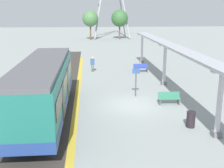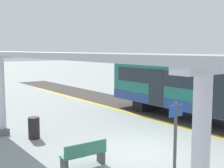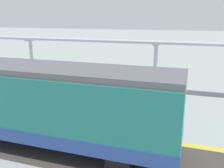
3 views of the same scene
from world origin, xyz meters
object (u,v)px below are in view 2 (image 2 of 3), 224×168
Objects in this scene: train_near_carriage at (200,87)px; canopy_pillar_second at (2,95)px; bench_near_end at (84,154)px; trash_bin at (34,128)px; platform_info_sign at (175,131)px.

canopy_pillar_second reaches higher than train_near_carriage.
bench_near_end is (-1.01, 5.30, -1.35)m from canopy_pillar_second.
platform_info_sign is at bearing 109.47° from trash_bin.
platform_info_sign is at bearing 112.47° from canopy_pillar_second.
trash_bin is at bearing -70.53° from platform_info_sign.
train_near_carriage reaches higher than platform_info_sign.
train_near_carriage is 12.70× the size of trash_bin.
trash_bin is at bearing -88.49° from bench_near_end.
trash_bin is (0.10, -3.98, 0.02)m from bench_near_end.
canopy_pillar_second reaches higher than platform_info_sign.
trash_bin is at bearing 124.45° from canopy_pillar_second.
train_near_carriage is 9.85m from canopy_pillar_second.
train_near_carriage is at bearing -167.40° from bench_near_end.
platform_info_sign is at bearing 135.13° from bench_near_end.
bench_near_end is (8.21, 1.83, -1.38)m from train_near_carriage.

